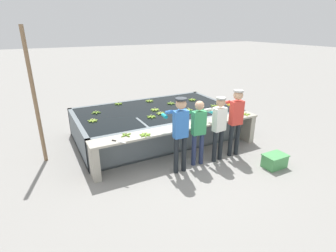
# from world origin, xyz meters

# --- Properties ---
(ground_plane) EXTENTS (80.00, 80.00, 0.00)m
(ground_plane) POSITION_xyz_m (0.00, 0.00, 0.00)
(ground_plane) COLOR gray
(ground_plane) RESTS_ON ground
(wash_tank) EXTENTS (4.62, 2.70, 0.83)m
(wash_tank) POSITION_xyz_m (0.00, 1.79, 0.41)
(wash_tank) COLOR slate
(wash_tank) RESTS_ON ground
(work_ledge) EXTENTS (4.62, 0.45, 0.83)m
(work_ledge) POSITION_xyz_m (0.00, 0.23, 0.60)
(work_ledge) COLOR #A8A393
(work_ledge) RESTS_ON ground
(worker_0) EXTENTS (0.43, 0.73, 1.76)m
(worker_0) POSITION_xyz_m (-0.42, -0.37, 1.08)
(worker_0) COLOR #1E2328
(worker_0) RESTS_ON ground
(worker_1) EXTENTS (0.46, 0.73, 1.60)m
(worker_1) POSITION_xyz_m (0.14, -0.26, 0.95)
(worker_1) COLOR navy
(worker_1) RESTS_ON ground
(worker_2) EXTENTS (0.45, 0.73, 1.63)m
(worker_2) POSITION_xyz_m (0.68, -0.32, 0.98)
(worker_2) COLOR #1E2328
(worker_2) RESTS_ON ground
(worker_3) EXTENTS (0.44, 0.74, 1.73)m
(worker_3) POSITION_xyz_m (1.23, -0.28, 1.06)
(worker_3) COLOR #1E2328
(worker_3) RESTS_ON ground
(banana_bunch_floating_0) EXTENTS (0.28, 0.28, 0.08)m
(banana_bunch_floating_0) POSITION_xyz_m (0.70, 2.13, 0.85)
(banana_bunch_floating_0) COLOR #75A333
(banana_bunch_floating_0) RESTS_ON wash_tank
(banana_bunch_floating_1) EXTENTS (0.27, 0.27, 0.08)m
(banana_bunch_floating_1) POSITION_xyz_m (1.77, 1.27, 0.85)
(banana_bunch_floating_1) COLOR #8CB738
(banana_bunch_floating_1) RESTS_ON wash_tank
(banana_bunch_floating_2) EXTENTS (0.27, 0.28, 0.08)m
(banana_bunch_floating_2) POSITION_xyz_m (0.83, 1.29, 0.85)
(banana_bunch_floating_2) COLOR #93BC3D
(banana_bunch_floating_2) RESTS_ON wash_tank
(banana_bunch_floating_3) EXTENTS (0.28, 0.28, 0.08)m
(banana_bunch_floating_3) POSITION_xyz_m (-0.04, 1.75, 0.85)
(banana_bunch_floating_3) COLOR #9EC642
(banana_bunch_floating_3) RESTS_ON wash_tank
(banana_bunch_floating_4) EXTENTS (0.26, 0.28, 0.08)m
(banana_bunch_floating_4) POSITION_xyz_m (-0.04, 1.37, 0.85)
(banana_bunch_floating_4) COLOR #9EC642
(banana_bunch_floating_4) RESTS_ON wash_tank
(banana_bunch_floating_5) EXTENTS (0.28, 0.27, 0.08)m
(banana_bunch_floating_5) POSITION_xyz_m (0.21, 2.72, 0.85)
(banana_bunch_floating_5) COLOR #93BC3D
(banana_bunch_floating_5) RESTS_ON wash_tank
(banana_bunch_floating_6) EXTENTS (0.28, 0.28, 0.08)m
(banana_bunch_floating_6) POSITION_xyz_m (1.55, 2.18, 0.85)
(banana_bunch_floating_6) COLOR #7FAD33
(banana_bunch_floating_6) RESTS_ON wash_tank
(banana_bunch_floating_7) EXTENTS (0.28, 0.28, 0.08)m
(banana_bunch_floating_7) POSITION_xyz_m (-0.80, 2.87, 0.85)
(banana_bunch_floating_7) COLOR #7FAD33
(banana_bunch_floating_7) RESTS_ON wash_tank
(banana_bunch_floating_8) EXTENTS (0.28, 0.28, 0.08)m
(banana_bunch_floating_8) POSITION_xyz_m (-0.39, 1.22, 0.85)
(banana_bunch_floating_8) COLOR #7FAD33
(banana_bunch_floating_8) RESTS_ON wash_tank
(banana_bunch_floating_9) EXTENTS (0.28, 0.27, 0.08)m
(banana_bunch_floating_9) POSITION_xyz_m (-1.64, 2.29, 0.85)
(banana_bunch_floating_9) COLOR #75A333
(banana_bunch_floating_9) RESTS_ON wash_tank
(banana_bunch_floating_10) EXTENTS (0.28, 0.28, 0.08)m
(banana_bunch_floating_10) POSITION_xyz_m (-1.88, 1.65, 0.85)
(banana_bunch_floating_10) COLOR #9EC642
(banana_bunch_floating_10) RESTS_ON wash_tank
(banana_bunch_ledge_0) EXTENTS (0.28, 0.28, 0.08)m
(banana_bunch_ledge_0) POSITION_xyz_m (-1.04, 0.12, 0.85)
(banana_bunch_ledge_0) COLOR #7FAD33
(banana_bunch_ledge_0) RESTS_ON work_ledge
(banana_bunch_ledge_1) EXTENTS (0.28, 0.28, 0.08)m
(banana_bunch_ledge_1) POSITION_xyz_m (-1.43, 0.31, 0.85)
(banana_bunch_ledge_1) COLOR #75A333
(banana_bunch_ledge_1) RESTS_ON work_ledge
(banana_bunch_ledge_2) EXTENTS (0.28, 0.28, 0.08)m
(banana_bunch_ledge_2) POSITION_xyz_m (2.02, 0.17, 0.85)
(banana_bunch_ledge_2) COLOR #9EC642
(banana_bunch_ledge_2) RESTS_ON work_ledge
(knife_0) EXTENTS (0.24, 0.29, 0.02)m
(knife_0) POSITION_xyz_m (-1.72, 0.11, 0.84)
(knife_0) COLOR silver
(knife_0) RESTS_ON work_ledge
(crate) EXTENTS (0.55, 0.39, 0.32)m
(crate) POSITION_xyz_m (1.68, -1.27, 0.16)
(crate) COLOR #4C9E56
(crate) RESTS_ON ground
(support_post_left) EXTENTS (0.09, 0.09, 3.20)m
(support_post_left) POSITION_xyz_m (-3.13, 1.64, 1.60)
(support_post_left) COLOR #846647
(support_post_left) RESTS_ON ground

